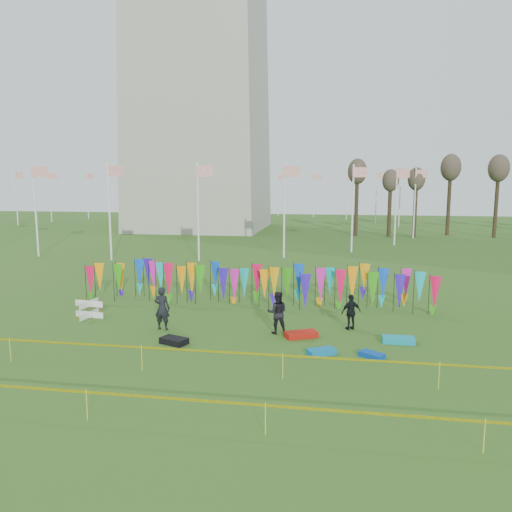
% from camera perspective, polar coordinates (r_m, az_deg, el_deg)
% --- Properties ---
extents(ground, '(160.00, 160.00, 0.00)m').
position_cam_1_polar(ground, '(20.07, -4.40, -10.47)').
color(ground, '#2F5518').
rests_on(ground, ground).
extents(flagpole_ring, '(57.40, 56.16, 8.00)m').
position_cam_1_polar(flagpole_ring, '(69.01, -6.21, 6.44)').
color(flagpole_ring, silver).
rests_on(flagpole_ring, ground).
extents(banner_row, '(18.64, 0.64, 2.12)m').
position_cam_1_polar(banner_row, '(26.47, -0.13, -2.97)').
color(banner_row, black).
rests_on(banner_row, ground).
extents(caution_tape_near, '(26.00, 0.02, 0.90)m').
position_cam_1_polar(caution_tape_near, '(17.46, -7.27, -10.77)').
color(caution_tape_near, '#E4DE04').
rests_on(caution_tape_near, ground).
extents(caution_tape_far, '(26.00, 0.02, 0.90)m').
position_cam_1_polar(caution_tape_far, '(14.16, -11.80, -15.65)').
color(caution_tape_far, '#E4DE04').
rests_on(caution_tape_far, ground).
extents(box_kite, '(0.78, 0.78, 0.86)m').
position_cam_1_polar(box_kite, '(25.43, -18.53, -5.77)').
color(box_kite, red).
rests_on(box_kite, ground).
extents(person_left, '(0.73, 0.55, 1.93)m').
position_cam_1_polar(person_left, '(22.55, -10.67, -5.89)').
color(person_left, black).
rests_on(person_left, ground).
extents(person_mid, '(0.96, 0.67, 1.84)m').
position_cam_1_polar(person_mid, '(21.66, 2.45, -6.47)').
color(person_mid, black).
rests_on(person_mid, ground).
extents(person_right, '(1.07, 0.91, 1.59)m').
position_cam_1_polar(person_right, '(22.58, 10.82, -6.31)').
color(person_right, black).
rests_on(person_right, ground).
extents(kite_bag_turquoise, '(1.19, 1.00, 0.21)m').
position_cam_1_polar(kite_bag_turquoise, '(19.48, 7.48, -10.80)').
color(kite_bag_turquoise, '#0B6EAA').
rests_on(kite_bag_turquoise, ground).
extents(kite_bag_blue, '(1.03, 0.93, 0.19)m').
position_cam_1_polar(kite_bag_blue, '(19.50, 13.10, -10.96)').
color(kite_bag_blue, '#0A40A4').
rests_on(kite_bag_blue, ground).
extents(kite_bag_red, '(1.48, 1.17, 0.25)m').
position_cam_1_polar(kite_bag_red, '(21.39, 5.17, -8.92)').
color(kite_bag_red, '#B9170C').
rests_on(kite_bag_red, ground).
extents(kite_bag_black, '(1.24, 0.97, 0.25)m').
position_cam_1_polar(kite_bag_black, '(20.77, -9.35, -9.53)').
color(kite_bag_black, black).
rests_on(kite_bag_black, ground).
extents(kite_bag_teal, '(1.28, 0.61, 0.24)m').
position_cam_1_polar(kite_bag_teal, '(21.42, 15.96, -9.20)').
color(kite_bag_teal, '#0C97B1').
rests_on(kite_bag_teal, ground).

